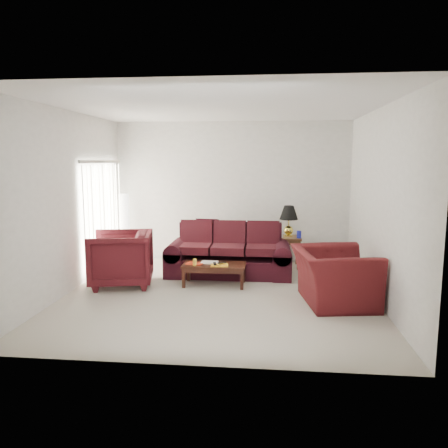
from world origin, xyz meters
name	(u,v)px	position (x,y,z in m)	size (l,w,h in m)	color
floor	(219,295)	(0.00, 0.00, 0.00)	(5.00, 5.00, 0.00)	beige
blinds	(103,217)	(-2.42, 1.30, 1.08)	(0.10, 2.00, 2.16)	silver
sofa	(229,250)	(0.05, 1.27, 0.48)	(2.36, 1.02, 0.96)	black
throw_pillow	(207,230)	(-0.46, 1.92, 0.76)	(0.46, 0.13, 0.46)	black
end_table	(286,252)	(1.17, 2.05, 0.31)	(0.58, 0.58, 0.63)	#54391D
table_lamp	(289,221)	(1.21, 2.11, 0.95)	(0.38, 0.38, 0.64)	#E6C947
clock	(279,234)	(1.00, 1.90, 0.70)	(0.15, 0.05, 0.15)	silver
blue_canister	(299,234)	(1.41, 1.92, 0.70)	(0.09, 0.09, 0.14)	#171C98
picture_frame	(277,231)	(0.98, 2.21, 0.71)	(0.14, 0.02, 0.17)	silver
floor_lamp	(125,228)	(-2.25, 2.06, 0.75)	(0.24, 0.24, 1.50)	white
armchair_left	(121,258)	(-1.77, 0.38, 0.48)	(1.03, 1.06, 0.96)	#400E14
armchair_right	(334,277)	(1.81, -0.22, 0.42)	(1.29, 1.12, 0.84)	#451012
coffee_table	(214,274)	(-0.14, 0.55, 0.19)	(1.10, 0.55, 0.38)	black
magazine_red	(195,264)	(-0.48, 0.51, 0.39)	(0.28, 0.21, 0.02)	red
magazine_white	(209,262)	(-0.24, 0.63, 0.39)	(0.29, 0.22, 0.02)	silver
magazine_orange	(219,265)	(-0.04, 0.43, 0.39)	(0.29, 0.22, 0.02)	gold
remote_a	(215,264)	(-0.12, 0.45, 0.41)	(0.05, 0.17, 0.02)	black
remote_b	(222,263)	(-0.01, 0.54, 0.41)	(0.05, 0.17, 0.02)	black
yellow_glass	(195,262)	(-0.47, 0.41, 0.44)	(0.07, 0.07, 0.12)	yellow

